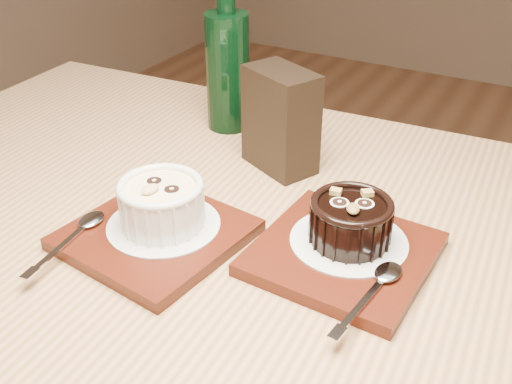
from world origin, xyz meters
TOP-DOWN VIEW (x-y plane):
  - table at (-0.17, -0.27)m, footprint 1.24×0.86m
  - tray_left at (-0.25, -0.31)m, footprint 0.20×0.20m
  - doily_left at (-0.25, -0.30)m, footprint 0.13×0.13m
  - ramekin_white at (-0.25, -0.30)m, footprint 0.10×0.10m
  - spoon_left at (-0.32, -0.37)m, footprint 0.04×0.14m
  - tray_right at (-0.05, -0.24)m, footprint 0.19×0.19m
  - doily_right at (-0.05, -0.23)m, footprint 0.13×0.13m
  - ramekin_dark at (-0.05, -0.23)m, footprint 0.09×0.09m
  - spoon_right at (-0.00, -0.30)m, footprint 0.04×0.14m
  - condiment_stand at (-0.21, -0.09)m, footprint 0.12×0.10m
  - green_bottle at (-0.34, -0.01)m, footprint 0.07×0.07m

SIDE VIEW (x-z plane):
  - table at x=-0.17m, z-range 0.28..1.03m
  - tray_left at x=-0.25m, z-range 0.75..0.76m
  - tray_right at x=-0.05m, z-range 0.75..0.76m
  - doily_left at x=-0.25m, z-range 0.77..0.77m
  - doily_right at x=-0.05m, z-range 0.77..0.77m
  - spoon_left at x=-0.32m, z-range 0.77..0.77m
  - spoon_right at x=0.00m, z-range 0.77..0.77m
  - ramekin_dark at x=-0.05m, z-range 0.77..0.82m
  - ramekin_white at x=-0.25m, z-range 0.77..0.83m
  - condiment_stand at x=-0.21m, z-range 0.75..0.89m
  - green_bottle at x=-0.34m, z-range 0.72..0.97m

